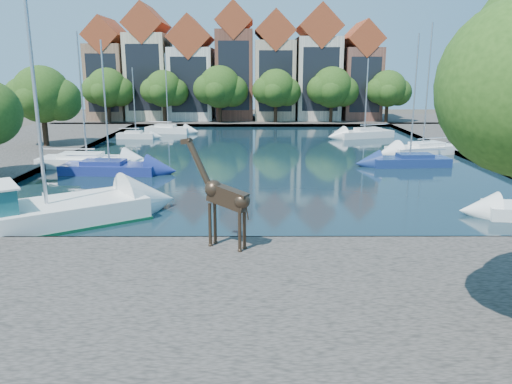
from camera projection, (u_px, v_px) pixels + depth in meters
ground at (277, 246)px, 23.22m from camera, size 160.00×160.00×0.00m
water_basin at (266, 157)px, 46.50m from camera, size 38.00×50.00×0.08m
near_quay at (286, 313)px, 16.37m from camera, size 50.00×14.00×0.50m
far_quay at (261, 120)px, 77.51m from camera, size 60.00×16.00×0.50m
townhouse_west_end at (110, 73)px, 75.72m from camera, size 5.44×9.18×14.93m
townhouse_west_mid at (149, 67)px, 75.53m from camera, size 5.94×9.18×16.79m
townhouse_west_inner at (192, 73)px, 75.76m from camera, size 6.43×9.18×15.15m
townhouse_center at (235, 66)px, 75.53m from camera, size 5.44×9.18×16.93m
townhouse_east_inner at (274, 71)px, 75.70m from camera, size 5.94×9.18×15.79m
townhouse_east_mid at (317, 68)px, 75.63m from camera, size 6.43×9.18×16.65m
townhouse_east_end at (360, 75)px, 75.89m from camera, size 5.44×9.18×14.43m
far_tree_far_west at (108, 89)px, 70.91m from camera, size 7.28×5.60×7.68m
far_tree_west at (164, 90)px, 70.96m from camera, size 6.76×5.20×7.36m
far_tree_mid_west at (220, 88)px, 70.93m from camera, size 7.80×6.00×8.00m
far_tree_mid_east at (276, 89)px, 71.00m from camera, size 7.02×5.40×7.52m
far_tree_east at (333, 89)px, 70.99m from camera, size 7.54×5.80×7.84m
far_tree_far_east at (389, 90)px, 71.06m from camera, size 6.76×5.20×7.36m
side_tree_left_far at (43, 96)px, 49.03m from camera, size 7.28×5.60×7.88m
giraffe_statue at (222, 196)px, 21.20m from camera, size 3.03×1.81×4.65m
motorsailer at (6, 214)px, 24.63m from camera, size 12.72×10.32×12.58m
sailboat_left_a at (1, 208)px, 27.41m from camera, size 5.58×3.81×10.00m
sailboat_left_b at (110, 166)px, 38.84m from camera, size 7.49×3.08×10.02m
sailboat_left_c at (87, 159)px, 41.49m from camera, size 7.85×3.03×10.82m
sailboat_left_d at (136, 134)px, 58.19m from camera, size 4.35×1.68×8.08m
sailboat_left_e at (168, 128)px, 63.19m from camera, size 5.89×3.11×9.77m
sailboat_right_b at (410, 159)px, 41.80m from camera, size 6.55×2.67×10.67m
sailboat_right_c at (423, 148)px, 47.47m from camera, size 7.39×4.71×12.02m
sailboat_right_d at (365, 132)px, 59.00m from camera, size 7.14×4.53×9.08m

